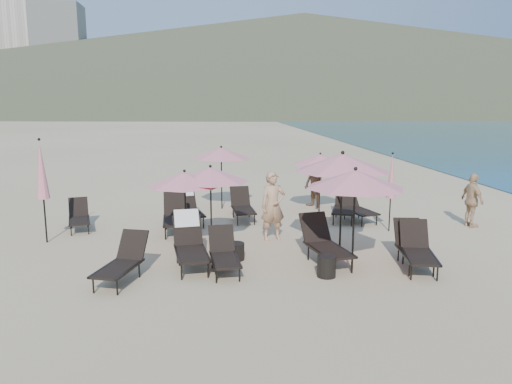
{
  "coord_description": "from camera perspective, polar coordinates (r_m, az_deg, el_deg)",
  "views": [
    {
      "loc": [
        -2.31,
        -10.7,
        3.77
      ],
      "look_at": [
        -0.82,
        3.5,
        1.1
      ],
      "focal_mm": 35.0,
      "sensor_mm": 36.0,
      "label": 1
    }
  ],
  "objects": [
    {
      "name": "volcanic_headland",
      "position": [
        322.67,
        7.45,
        14.54
      ],
      "size": [
        690.0,
        690.0,
        55.0
      ],
      "color": "brown",
      "rests_on": "ground"
    },
    {
      "name": "ground",
      "position": [
        11.58,
        5.9,
        -8.47
      ],
      "size": [
        800.0,
        800.0,
        0.0
      ],
      "primitive_type": "plane",
      "color": "#D6BA8C",
      "rests_on": "ground"
    },
    {
      "name": "umbrella_closed_1",
      "position": [
        14.12,
        -23.32,
        2.27
      ],
      "size": [
        0.33,
        0.33,
        2.79
      ],
      "color": "black",
      "rests_on": "ground"
    },
    {
      "name": "lounger_9",
      "position": [
        15.8,
        -1.57,
        -1.56
      ],
      "size": [
        0.74,
        1.69,
        0.95
      ],
      "rotation": [
        0.0,
        0.0,
        0.07
      ],
      "color": "black",
      "rests_on": "ground"
    },
    {
      "name": "lounger_6",
      "position": [
        15.5,
        -19.58,
        -2.61
      ],
      "size": [
        0.9,
        1.56,
        0.85
      ],
      "rotation": [
        0.0,
        0.0,
        0.24
      ],
      "color": "black",
      "rests_on": "ground"
    },
    {
      "name": "umbrella_closed_0",
      "position": [
        14.69,
        15.23,
        1.7
      ],
      "size": [
        0.27,
        0.27,
        2.29
      ],
      "color": "black",
      "rests_on": "ground"
    },
    {
      "name": "lounger_0",
      "position": [
        10.9,
        -15.03,
        -7.6
      ],
      "size": [
        1.08,
        1.73,
        0.93
      ],
      "rotation": [
        0.0,
        0.0,
        -0.31
      ],
      "color": "black",
      "rests_on": "ground"
    },
    {
      "name": "lounger_7",
      "position": [
        14.54,
        -9.2,
        -2.62
      ],
      "size": [
        0.78,
        1.83,
        1.03
      ],
      "rotation": [
        0.0,
        0.0,
        0.06
      ],
      "color": "black",
      "rests_on": "ground"
    },
    {
      "name": "lounger_4",
      "position": [
        12.06,
        17.49,
        -5.93
      ],
      "size": [
        0.87,
        1.72,
        0.95
      ],
      "rotation": [
        0.0,
        0.0,
        -0.15
      ],
      "color": "black",
      "rests_on": "ground"
    },
    {
      "name": "lounger_3",
      "position": [
        11.76,
        7.83,
        -5.73
      ],
      "size": [
        1.01,
        1.9,
        1.04
      ],
      "rotation": [
        0.0,
        0.0,
        0.19
      ],
      "color": "black",
      "rests_on": "ground"
    },
    {
      "name": "umbrella_open_4",
      "position": [
        16.77,
        7.36,
        3.71
      ],
      "size": [
        1.88,
        1.88,
        2.02
      ],
      "color": "black",
      "rests_on": "ground"
    },
    {
      "name": "umbrella_open_2",
      "position": [
        12.38,
        9.85,
        3.32
      ],
      "size": [
        2.35,
        2.35,
        2.53
      ],
      "color": "black",
      "rests_on": "ground"
    },
    {
      "name": "umbrella_open_3",
      "position": [
        17.14,
        -4.0,
        4.46
      ],
      "size": [
        2.05,
        2.05,
        2.2
      ],
      "color": "black",
      "rests_on": "ground"
    },
    {
      "name": "beachgoer_a",
      "position": [
        13.43,
        1.95,
        -1.61
      ],
      "size": [
        0.75,
        0.56,
        1.87
      ],
      "primitive_type": "imported",
      "rotation": [
        0.0,
        0.0,
        0.18
      ],
      "color": "tan",
      "rests_on": "ground"
    },
    {
      "name": "lounger_11",
      "position": [
        15.98,
        10.07,
        -1.5
      ],
      "size": [
        1.2,
        1.86,
        1.0
      ],
      "rotation": [
        0.0,
        0.0,
        -0.34
      ],
      "color": "black",
      "rests_on": "ground"
    },
    {
      "name": "side_table_0",
      "position": [
        11.95,
        -2.39,
        -6.79
      ],
      "size": [
        0.44,
        0.44,
        0.41
      ],
      "primitive_type": "cylinder",
      "color": "black",
      "rests_on": "ground"
    },
    {
      "name": "lounger_1",
      "position": [
        11.58,
        -7.58,
        -5.64
      ],
      "size": [
        0.91,
        1.93,
        1.16
      ],
      "rotation": [
        0.0,
        0.0,
        0.13
      ],
      "color": "black",
      "rests_on": "ground"
    },
    {
      "name": "beachgoer_b",
      "position": [
        17.55,
        6.61,
        0.72
      ],
      "size": [
        0.84,
        0.93,
        1.56
      ],
      "primitive_type": "imported",
      "rotation": [
        0.0,
        0.0,
        -1.16
      ],
      "color": "#91684B",
      "rests_on": "ground"
    },
    {
      "name": "beachgoer_c",
      "position": [
        16.14,
        23.48,
        -0.88
      ],
      "size": [
        0.5,
        0.98,
        1.61
      ],
      "primitive_type": "imported",
      "rotation": [
        0.0,
        0.0,
        1.68
      ],
      "color": "tan",
      "rests_on": "ground"
    },
    {
      "name": "lounger_10",
      "position": [
        15.96,
        11.38,
        -1.66
      ],
      "size": [
        1.0,
        1.74,
        0.94
      ],
      "rotation": [
        0.0,
        0.0,
        0.24
      ],
      "color": "black",
      "rests_on": "ground"
    },
    {
      "name": "lounger_5",
      "position": [
        11.85,
        18.01,
        -6.18
      ],
      "size": [
        1.02,
        1.8,
        0.98
      ],
      "rotation": [
        0.0,
        0.0,
        -0.23
      ],
      "color": "black",
      "rests_on": "ground"
    },
    {
      "name": "umbrella_open_0",
      "position": [
        12.52,
        -8.16,
        1.49
      ],
      "size": [
        1.91,
        1.91,
        2.05
      ],
      "color": "black",
      "rests_on": "ground"
    },
    {
      "name": "lounger_8",
      "position": [
        15.59,
        -7.75,
        -1.54
      ],
      "size": [
        1.01,
        1.84,
        1.09
      ],
      "rotation": [
        0.0,
        0.0,
        0.23
      ],
      "color": "black",
      "rests_on": "ground"
    },
    {
      "name": "side_table_1",
      "position": [
        10.93,
        8.06,
        -8.42
      ],
      "size": [
        0.41,
        0.41,
        0.46
      ],
      "primitive_type": "cylinder",
      "color": "black",
      "rests_on": "ground"
    },
    {
      "name": "hotel_skyline",
      "position": [
        297.04,
        -24.62,
        13.6
      ],
      "size": [
        109.0,
        82.0,
        55.0
      ],
      "color": "beige",
      "rests_on": "ground"
    },
    {
      "name": "umbrella_open_1",
      "position": [
        12.72,
        -5.23,
        2.02
      ],
      "size": [
        1.98,
        1.98,
        2.13
      ],
      "color": "black",
      "rests_on": "ground"
    },
    {
      "name": "lounger_2",
      "position": [
        11.14,
        -3.69,
        -6.95
      ],
      "size": [
        0.69,
        1.59,
        0.89
      ],
      "rotation": [
        0.0,
        0.0,
        0.07
      ],
      "color": "black",
      "rests_on": "ground"
    },
    {
      "name": "umbrella_open_5",
      "position": [
        10.99,
        11.28,
        1.44
      ],
      "size": [
        2.17,
        2.17,
        2.33
      ],
      "color": "black",
      "rests_on": "ground"
    }
  ]
}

